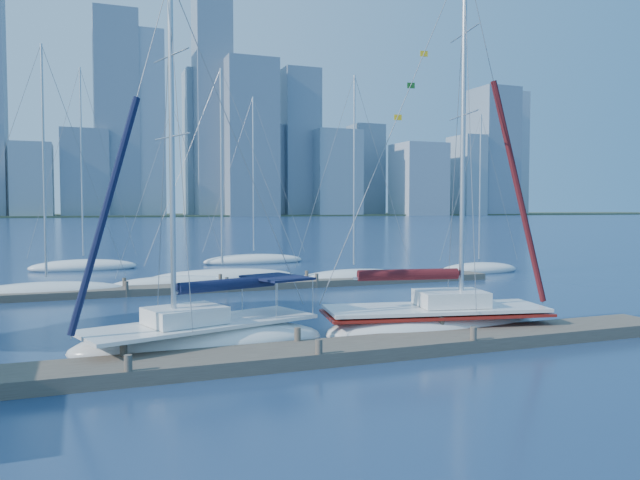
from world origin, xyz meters
name	(u,v)px	position (x,y,z in m)	size (l,w,h in m)	color
ground	(308,361)	(0.00, 0.00, 0.00)	(700.00, 700.00, 0.00)	navy
near_dock	(308,354)	(0.00, 0.00, 0.20)	(26.00, 2.00, 0.40)	#4F443A
far_dock	(242,286)	(2.00, 16.00, 0.18)	(30.00, 1.80, 0.36)	#4F443A
far_shore	(94,216)	(0.00, 320.00, 0.00)	(800.00, 100.00, 1.50)	#38472D
sailboat_navy	(202,322)	(-2.64, 2.24, 0.92)	(8.15, 4.75, 11.57)	white
sailboat_maroon	(436,303)	(5.44, 1.97, 1.08)	(8.52, 4.15, 13.57)	white
bg_boat_0	(47,292)	(-7.67, 16.72, 0.25)	(7.64, 2.60, 12.67)	white
bg_boat_1	(175,284)	(-1.27, 18.04, 0.21)	(7.15, 4.61, 10.17)	white
bg_boat_2	(222,278)	(1.67, 19.42, 0.26)	(9.28, 4.54, 12.82)	white
bg_boat_3	(354,277)	(9.06, 17.02, 0.26)	(7.37, 2.94, 12.49)	white
bg_boat_5	(479,269)	(19.06, 18.70, 0.24)	(6.02, 2.60, 10.94)	white
bg_boat_6	(84,266)	(-5.93, 30.12, 0.28)	(7.40, 2.85, 14.47)	white
bg_boat_7	(254,260)	(6.64, 30.95, 0.26)	(8.29, 4.41, 13.37)	white
skyline	(125,141)	(13.67, 290.85, 35.40)	(503.11, 51.31, 111.74)	#7D90A1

